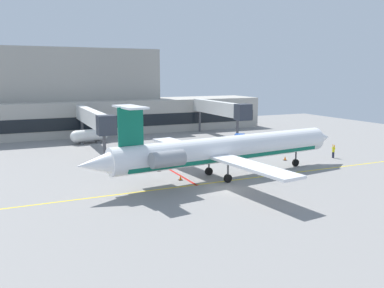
% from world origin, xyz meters
% --- Properties ---
extents(ground, '(120.00, 120.00, 0.11)m').
position_xyz_m(ground, '(-0.00, 0.00, -0.05)').
color(ground, gray).
extents(terminal_building, '(67.38, 11.36, 16.49)m').
position_xyz_m(terminal_building, '(-5.03, 46.01, 6.15)').
color(terminal_building, '#ADA89E').
rests_on(terminal_building, ground).
extents(jet_bridge_west, '(2.40, 18.96, 6.71)m').
position_xyz_m(jet_bridge_west, '(15.39, 29.80, 5.31)').
color(jet_bridge_west, silver).
rests_on(jet_bridge_west, ground).
extents(jet_bridge_east, '(2.40, 22.26, 6.15)m').
position_xyz_m(jet_bridge_east, '(-7.91, 28.11, 4.77)').
color(jet_bridge_east, silver).
rests_on(jet_bridge_east, ground).
extents(regional_jet, '(33.69, 25.02, 8.57)m').
position_xyz_m(regional_jet, '(1.97, 4.12, 3.24)').
color(regional_jet, white).
rests_on(regional_jet, ground).
extents(baggage_tug, '(3.96, 3.73, 2.17)m').
position_xyz_m(baggage_tug, '(13.92, 19.31, 0.99)').
color(baggage_tug, '#1E4CB2').
rests_on(baggage_tug, ground).
extents(pushback_tractor, '(3.23, 3.22, 1.83)m').
position_xyz_m(pushback_tractor, '(-1.17, 28.34, 0.84)').
color(pushback_tractor, '#1E4CB2').
rests_on(pushback_tractor, ground).
extents(fuel_tank, '(6.48, 2.82, 2.34)m').
position_xyz_m(fuel_tank, '(-7.52, 33.76, 1.32)').
color(fuel_tank, white).
rests_on(fuel_tank, ground).
extents(marshaller, '(0.34, 0.83, 1.90)m').
position_xyz_m(marshaller, '(21.16, 7.37, 0.97)').
color(marshaller, '#191E33').
rests_on(marshaller, ground).
extents(safety_cone_alpha, '(0.47, 0.47, 0.55)m').
position_xyz_m(safety_cone_alpha, '(-5.76, 13.73, 0.25)').
color(safety_cone_alpha, orange).
rests_on(safety_cone_alpha, ground).
extents(safety_cone_bravo, '(0.47, 0.47, 0.55)m').
position_xyz_m(safety_cone_bravo, '(-3.68, 10.17, 0.25)').
color(safety_cone_bravo, orange).
rests_on(safety_cone_bravo, ground).
extents(safety_cone_charlie, '(0.47, 0.47, 0.55)m').
position_xyz_m(safety_cone_charlie, '(-2.91, 5.22, 0.25)').
color(safety_cone_charlie, orange).
rests_on(safety_cone_charlie, ground).
extents(safety_cone_delta, '(0.47, 0.47, 0.55)m').
position_xyz_m(safety_cone_delta, '(14.09, 8.90, 0.25)').
color(safety_cone_delta, orange).
rests_on(safety_cone_delta, ground).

